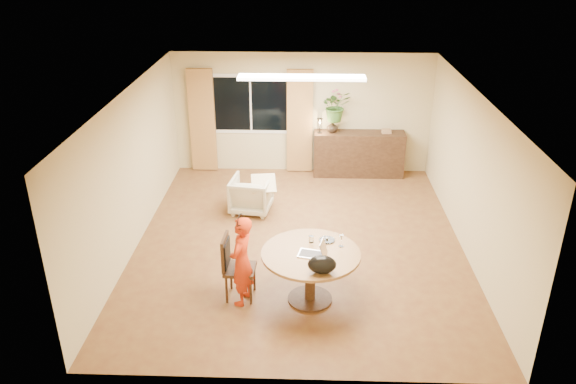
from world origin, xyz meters
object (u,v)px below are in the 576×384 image
object	(u,v)px
dining_table	(311,263)
dining_chair	(240,267)
child	(242,261)
sideboard	(359,154)
armchair	(251,194)

from	to	relation	value
dining_table	dining_chair	distance (m)	1.01
dining_chair	child	xyz separation A→B (m)	(0.04, -0.12, 0.18)
dining_chair	child	size ratio (longest dim) A/B	0.73
dining_table	sideboard	world-z (taller)	sideboard
child	sideboard	world-z (taller)	child
dining_table	sideboard	bearing A→B (deg)	77.32
dining_chair	child	bearing A→B (deg)	-66.37
child	dining_chair	bearing A→B (deg)	-143.17
dining_table	child	xyz separation A→B (m)	(-0.96, -0.07, 0.05)
armchair	dining_table	bearing A→B (deg)	119.98
armchair	sideboard	world-z (taller)	sideboard
dining_chair	armchair	distance (m)	2.78
armchair	child	bearing A→B (deg)	101.48
sideboard	child	bearing A→B (deg)	-113.03
child	sideboard	size ratio (longest dim) A/B	0.70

